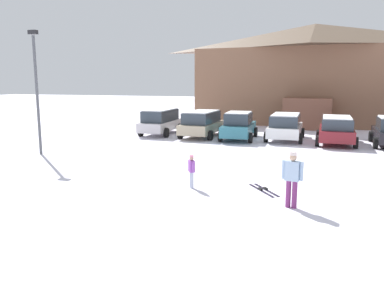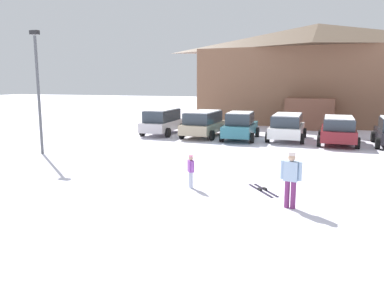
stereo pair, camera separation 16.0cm
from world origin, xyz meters
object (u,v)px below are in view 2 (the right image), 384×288
object	(u,v)px
parked_silver_wagon	(163,121)
parked_white_suv	(287,126)
pair_of_skis	(263,190)
lamp_post	(38,87)
skier_child_in_purple_jacket	(191,169)
parked_maroon_van	(338,129)
parked_teal_hatchback	(240,126)
skier_adult_in_blue_parka	(291,177)
ski_lodge	(316,74)
parked_beige_suv	(203,123)

from	to	relation	value
parked_silver_wagon	parked_white_suv	xyz separation A→B (m)	(8.49, 0.03, -0.05)
parked_white_suv	pair_of_skis	size ratio (longest dim) A/B	2.97
parked_silver_wagon	parked_white_suv	world-z (taller)	parked_silver_wagon
parked_white_suv	lamp_post	bearing A→B (deg)	-142.91
skier_child_in_purple_jacket	pair_of_skis	size ratio (longest dim) A/B	0.79
parked_maroon_van	skier_child_in_purple_jacket	world-z (taller)	parked_maroon_van
parked_teal_hatchback	parked_white_suv	distance (m)	2.92
skier_child_in_purple_jacket	skier_adult_in_blue_parka	world-z (taller)	skier_adult_in_blue_parka
parked_white_suv	skier_adult_in_blue_parka	size ratio (longest dim) A/B	2.63
skier_adult_in_blue_parka	pair_of_skis	size ratio (longest dim) A/B	1.13
parked_maroon_van	pair_of_skis	distance (m)	11.45
ski_lodge	lamp_post	distance (m)	23.70
parked_silver_wagon	lamp_post	size ratio (longest dim) A/B	0.73
parked_silver_wagon	parked_beige_suv	distance (m)	3.08
pair_of_skis	lamp_post	xyz separation A→B (m)	(-11.66, 3.00, 3.39)
parked_beige_suv	parked_white_suv	world-z (taller)	parked_beige_suv
parked_white_suv	lamp_post	distance (m)	14.62
skier_child_in_purple_jacket	ski_lodge	bearing A→B (deg)	81.00
pair_of_skis	lamp_post	bearing A→B (deg)	165.59
parked_silver_wagon	parked_teal_hatchback	bearing A→B (deg)	-6.30
parked_teal_hatchback	parked_white_suv	bearing A→B (deg)	12.87
parked_teal_hatchback	pair_of_skis	size ratio (longest dim) A/B	2.99
parked_teal_hatchback	lamp_post	world-z (taller)	lamp_post
ski_lodge	parked_teal_hatchback	distance (m)	13.04
parked_teal_hatchback	lamp_post	distance (m)	12.07
ski_lodge	parked_white_suv	distance (m)	11.77
parked_teal_hatchback	pair_of_skis	xyz separation A→B (m)	(3.02, -11.03, -0.85)
skier_child_in_purple_jacket	skier_adult_in_blue_parka	size ratio (longest dim) A/B	0.70
ski_lodge	parked_silver_wagon	size ratio (longest dim) A/B	4.53
parked_beige_suv	skier_child_in_purple_jacket	bearing A→B (deg)	-75.10
parked_beige_suv	pair_of_skis	xyz separation A→B (m)	(5.59, -11.41, -0.91)
parked_teal_hatchback	skier_child_in_purple_jacket	xyz separation A→B (m)	(0.59, -11.49, -0.22)
ski_lodge	parked_silver_wagon	world-z (taller)	ski_lodge
lamp_post	parked_teal_hatchback	bearing A→B (deg)	42.93
parked_silver_wagon	parked_beige_suv	size ratio (longest dim) A/B	0.99
skier_child_in_purple_jacket	lamp_post	bearing A→B (deg)	159.48
lamp_post	skier_adult_in_blue_parka	bearing A→B (deg)	-19.64
ski_lodge	parked_maroon_van	bearing A→B (deg)	-82.49
parked_beige_suv	skier_adult_in_blue_parka	world-z (taller)	parked_beige_suv
parked_white_suv	parked_silver_wagon	bearing A→B (deg)	-179.81
parked_teal_hatchback	lamp_post	size ratio (longest dim) A/B	0.72
parked_teal_hatchback	skier_child_in_purple_jacket	bearing A→B (deg)	-87.06
parked_silver_wagon	parked_white_suv	bearing A→B (deg)	0.19
skier_child_in_purple_jacket	skier_adult_in_blue_parka	xyz separation A→B (m)	(3.43, -1.06, 0.28)
ski_lodge	pair_of_skis	bearing A→B (deg)	-93.17
skier_child_in_purple_jacket	lamp_post	world-z (taller)	lamp_post
lamp_post	parked_white_suv	bearing A→B (deg)	37.09
parked_teal_hatchback	skier_adult_in_blue_parka	xyz separation A→B (m)	(4.01, -12.55, 0.07)
ski_lodge	pair_of_skis	size ratio (longest dim) A/B	13.76
parked_beige_suv	lamp_post	size ratio (longest dim) A/B	0.74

